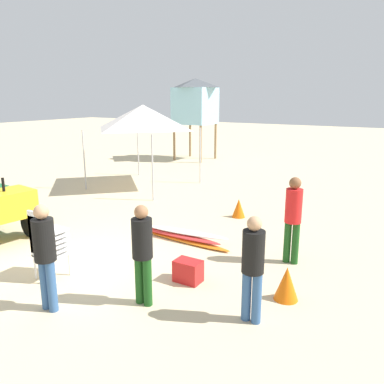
% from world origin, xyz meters
% --- Properties ---
extents(ground, '(80.00, 80.00, 0.00)m').
position_xyz_m(ground, '(0.00, 0.00, 0.00)').
color(ground, beige).
extents(stacked_plastic_chairs, '(0.48, 0.48, 1.29)m').
position_xyz_m(stacked_plastic_chairs, '(0.22, -0.66, 0.74)').
color(stacked_plastic_chairs, white).
rests_on(stacked_plastic_chairs, ground).
extents(surfboard_pile, '(2.57, 0.53, 0.24)m').
position_xyz_m(surfboard_pile, '(1.22, 2.19, 0.11)').
color(surfboard_pile, orange).
rests_on(surfboard_pile, ground).
extents(lifeguard_near_left, '(0.32, 0.32, 1.63)m').
position_xyz_m(lifeguard_near_left, '(2.22, -0.45, 0.93)').
color(lifeguard_near_left, '#194C19').
rests_on(lifeguard_near_left, ground).
extents(lifeguard_near_center, '(0.32, 0.32, 1.73)m').
position_xyz_m(lifeguard_near_center, '(3.72, 2.29, 1.00)').
color(lifeguard_near_center, '#194C19').
rests_on(lifeguard_near_center, ground).
extents(lifeguard_near_right, '(0.32, 0.32, 1.61)m').
position_xyz_m(lifeguard_near_right, '(3.86, -0.03, 0.92)').
color(lifeguard_near_right, '#33598C').
rests_on(lifeguard_near_right, ground).
extents(lifeguard_far_right, '(0.32, 0.32, 1.69)m').
position_xyz_m(lifeguard_far_right, '(1.08, -1.34, 0.97)').
color(lifeguard_far_right, '#33598C').
rests_on(lifeguard_far_right, ground).
extents(popup_canopy, '(3.02, 3.02, 2.92)m').
position_xyz_m(popup_canopy, '(-2.92, 6.16, 2.50)').
color(popup_canopy, '#B2B2B7').
rests_on(popup_canopy, ground).
extents(lifeguard_tower, '(1.98, 1.98, 4.08)m').
position_xyz_m(lifeguard_tower, '(-4.50, 12.43, 2.97)').
color(lifeguard_tower, olive).
rests_on(lifeguard_tower, ground).
extents(traffic_cone_near, '(0.39, 0.39, 0.56)m').
position_xyz_m(traffic_cone_near, '(4.10, 0.85, 0.28)').
color(traffic_cone_near, orange).
rests_on(traffic_cone_near, ground).
extents(traffic_cone_far, '(0.36, 0.36, 0.51)m').
position_xyz_m(traffic_cone_far, '(1.60, 4.48, 0.26)').
color(traffic_cone_far, orange).
rests_on(traffic_cone_far, ground).
extents(cooler_box, '(0.47, 0.32, 0.39)m').
position_xyz_m(cooler_box, '(2.41, 0.56, 0.20)').
color(cooler_box, red).
rests_on(cooler_box, ground).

